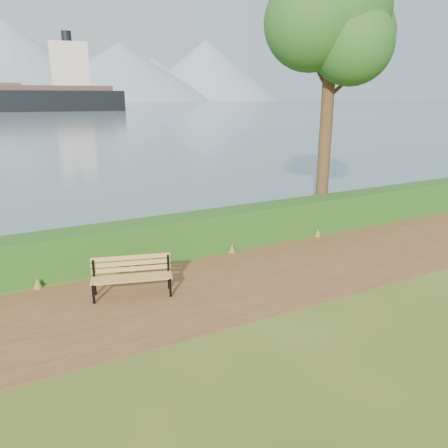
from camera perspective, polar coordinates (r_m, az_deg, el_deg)
ground at (r=9.25m, az=-1.39°, el=-9.16°), size 140.00×140.00×0.00m
path at (r=9.49m, az=-2.22°, el=-8.44°), size 40.00×3.40×0.01m
hedge at (r=11.28m, az=-7.40°, el=-1.77°), size 32.00×0.85×1.00m
bench at (r=9.25m, az=-11.96°, el=-6.33°), size 1.69×0.91×0.82m
tree at (r=14.31m, az=14.04°, el=24.68°), size 4.31×3.59×8.29m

